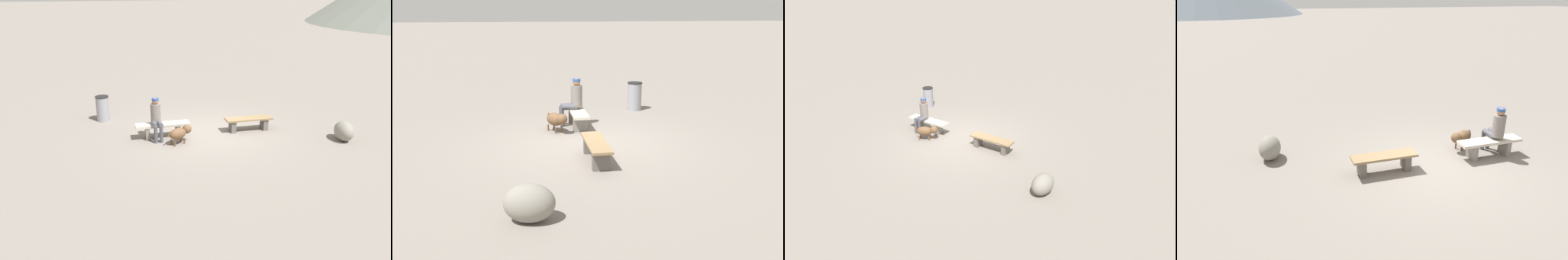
% 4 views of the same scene
% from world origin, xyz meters
% --- Properties ---
extents(ground, '(210.00, 210.00, 0.06)m').
position_xyz_m(ground, '(0.00, 0.00, -0.03)').
color(ground, gray).
extents(bench_left, '(1.57, 0.45, 0.44)m').
position_xyz_m(bench_left, '(-1.35, 0.05, 0.29)').
color(bench_left, '#605B56').
rests_on(bench_left, ground).
extents(bench_right, '(1.69, 0.43, 0.47)m').
position_xyz_m(bench_right, '(1.50, 0.01, 0.33)').
color(bench_right, gray).
rests_on(bench_right, ground).
extents(seated_person, '(0.33, 0.63, 1.30)m').
position_xyz_m(seated_person, '(1.70, 0.10, 0.74)').
color(seated_person, slate).
rests_on(seated_person, ground).
extents(dog, '(0.81, 0.57, 0.54)m').
position_xyz_m(dog, '(1.07, 0.63, 0.35)').
color(dog, brown).
rests_on(dog, ground).
extents(boulder, '(0.65, 0.87, 0.61)m').
position_xyz_m(boulder, '(-3.89, 1.58, 0.30)').
color(boulder, gray).
rests_on(boulder, ground).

